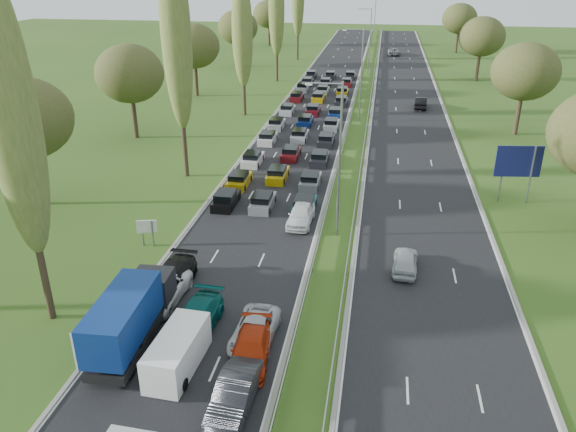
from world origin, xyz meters
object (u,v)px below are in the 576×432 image
at_px(near_car_2, 161,292).
at_px(direction_sign, 518,164).
at_px(white_van_rear, 179,349).
at_px(blue_lorry, 131,315).
at_px(info_sign, 147,229).
at_px(near_car_3, 171,278).

distance_m(near_car_2, direction_sign, 32.51).
bearing_deg(near_car_2, white_van_rear, -59.02).
xyz_separation_m(blue_lorry, info_sign, (-3.82, 11.41, -0.46)).
height_order(near_car_3, white_van_rear, white_van_rear).
height_order(blue_lorry, white_van_rear, blue_lorry).
distance_m(info_sign, direction_sign, 31.85).
bearing_deg(near_car_2, near_car_3, 90.39).
bearing_deg(near_car_2, direction_sign, 41.15).
xyz_separation_m(blue_lorry, white_van_rear, (3.20, -1.44, -0.80)).
distance_m(near_car_3, direction_sign, 31.49).
distance_m(near_car_3, blue_lorry, 5.88).
relative_size(blue_lorry, info_sign, 3.93).
bearing_deg(blue_lorry, near_car_2, 87.38).
bearing_deg(near_car_3, blue_lorry, -88.76).
bearing_deg(white_van_rear, info_sign, 121.83).
relative_size(near_car_3, info_sign, 2.60).
height_order(blue_lorry, direction_sign, direction_sign).
height_order(near_car_2, info_sign, info_sign).
bearing_deg(info_sign, blue_lorry, -71.49).
xyz_separation_m(white_van_rear, direction_sign, (21.78, 26.27, 2.54)).
relative_size(near_car_2, info_sign, 2.57).
distance_m(white_van_rear, info_sign, 14.64).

